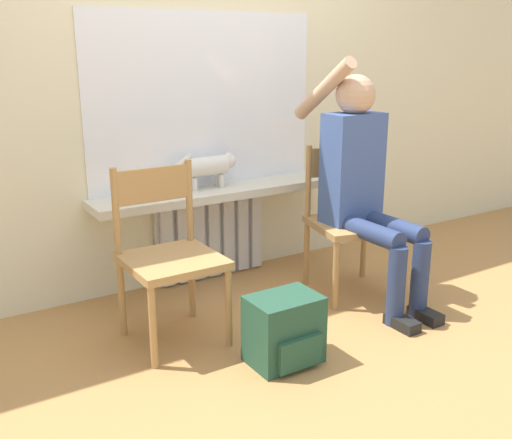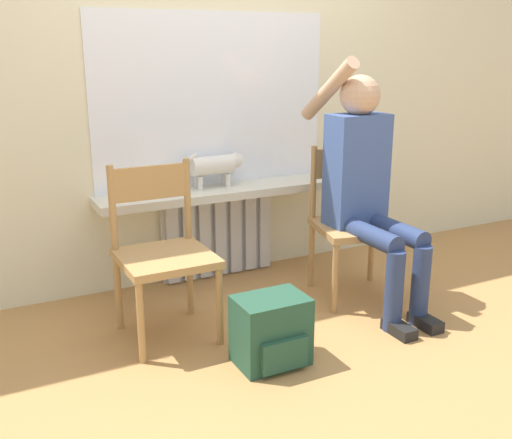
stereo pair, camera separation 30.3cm
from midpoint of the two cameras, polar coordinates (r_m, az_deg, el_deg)
ground_plane at (r=3.10m, az=3.25°, el=-11.99°), size 12.00×12.00×0.00m
wall_with_window at (r=3.80m, az=-7.56°, el=14.34°), size 7.00×0.06×2.70m
radiator at (r=3.91m, az=-6.51°, el=-1.51°), size 0.76×0.08×0.56m
windowsill at (r=3.74m, az=-5.96°, el=2.55°), size 1.60×0.30×0.05m
window_glass at (r=3.78m, az=-7.21°, el=11.15°), size 1.54×0.01×1.05m
chair_left at (r=3.07m, az=-11.16°, el=-3.19°), size 0.46×0.46×0.89m
chair_right at (r=3.64m, az=6.51°, el=0.10°), size 0.55×0.55×0.89m
person at (r=3.48m, az=7.72°, el=3.91°), size 0.36×1.04×1.41m
cat at (r=3.73m, az=-6.83°, el=5.05°), size 0.48×0.12×0.23m
backpack at (r=2.89m, az=-0.33°, el=-10.56°), size 0.34×0.27×0.33m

